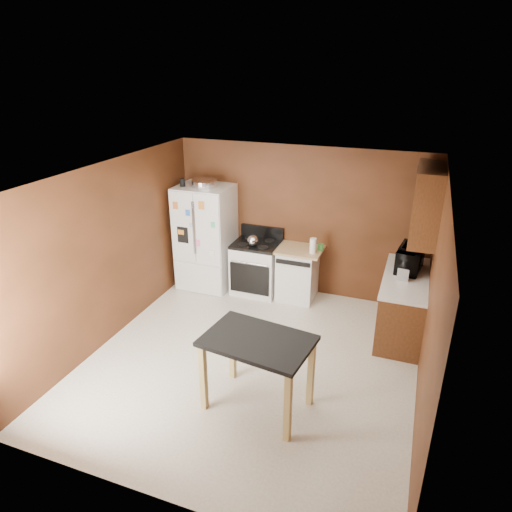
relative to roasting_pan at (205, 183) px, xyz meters
The scene contains 18 objects.
floor 3.04m from the roasting_pan, 50.70° to the right, with size 4.50×4.50×0.00m, color white.
ceiling 2.49m from the roasting_pan, 50.70° to the right, with size 4.50×4.50×0.00m, color white.
wall_back 1.69m from the roasting_pan, 14.21° to the left, with size 4.20×4.20×0.00m, color #603019.
wall_front 4.43m from the roasting_pan, 69.66° to the right, with size 4.20×4.20×0.00m, color #603019.
wall_left 2.04m from the roasting_pan, 107.14° to the right, with size 4.50×4.50×0.00m, color #603019.
wall_right 4.12m from the roasting_pan, 27.21° to the right, with size 4.50×4.50×0.00m, color #603019.
roasting_pan is the anchor object (origin of this frame).
pen_cup 0.36m from the roasting_pan, 158.80° to the right, with size 0.09×0.09×0.13m, color black.
kettle 1.23m from the roasting_pan, ahead, with size 0.19×0.19×0.19m, color silver.
paper_towel 2.05m from the roasting_pan, ahead, with size 0.11×0.11×0.25m, color white.
green_canister 2.16m from the roasting_pan, ahead, with size 0.09×0.09×0.10m, color green.
toaster 3.44m from the roasting_pan, ahead, with size 0.16×0.25×0.19m, color silver.
microwave 3.43m from the roasting_pan, ahead, with size 0.59×0.40×0.32m, color black.
refrigerator 0.95m from the roasting_pan, behind, with size 0.90×0.80×1.80m.
gas_range 1.65m from the roasting_pan, ahead, with size 0.76×0.68×1.10m.
dishwasher 2.13m from the roasting_pan, ahead, with size 0.78×0.63×0.89m.
right_cabinets 3.51m from the roasting_pan, ahead, with size 0.63×1.58×2.45m.
island 3.42m from the roasting_pan, 54.25° to the right, with size 1.26×0.93×0.91m.
Camera 1 is at (1.82, -4.72, 3.70)m, focal length 32.00 mm.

